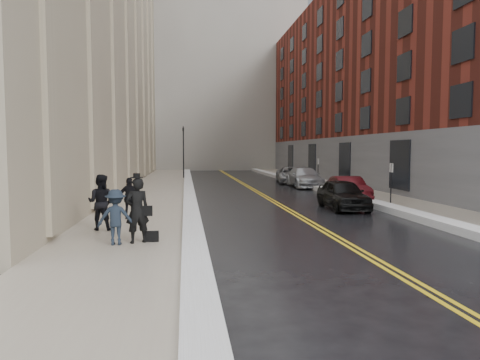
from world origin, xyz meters
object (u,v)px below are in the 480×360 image
object	(u,v)px
car_maroon	(348,189)
pedestrian_main	(137,210)
car_black	(343,194)
car_silver_near	(304,177)
pedestrian_b	(116,217)
car_silver_far	(291,175)
pedestrian_c	(130,198)
pedestrian_a	(101,202)

from	to	relation	value
car_maroon	pedestrian_main	size ratio (longest dim) A/B	2.18
car_black	car_silver_near	distance (m)	12.51
pedestrian_main	pedestrian_b	xyz separation A→B (m)	(-0.59, -0.16, -0.16)
car_silver_far	pedestrian_c	xyz separation A→B (m)	(-11.45, -19.30, 0.27)
car_silver_far	pedestrian_b	distance (m)	26.59
car_black	pedestrian_c	world-z (taller)	pedestrian_c
car_maroon	pedestrian_main	world-z (taller)	pedestrian_main
pedestrian_a	car_maroon	bearing A→B (deg)	-133.88
car_silver_far	car_black	bearing A→B (deg)	-87.64
pedestrian_b	car_maroon	bearing A→B (deg)	-138.20
car_maroon	car_silver_far	xyz separation A→B (m)	(0.00, 13.39, 0.01)
car_silver_near	pedestrian_main	bearing A→B (deg)	-117.03
car_black	pedestrian_b	world-z (taller)	pedestrian_b
pedestrian_main	pedestrian_b	distance (m)	0.63
car_silver_far	pedestrian_main	distance (m)	26.20
car_maroon	pedestrian_b	distance (m)	15.52
car_silver_near	pedestrian_a	size ratio (longest dim) A/B	2.77
car_maroon	car_silver_near	xyz separation A→B (m)	(0.00, 9.08, 0.07)
car_silver_far	pedestrian_c	bearing A→B (deg)	-112.85
car_black	pedestrian_a	distance (m)	11.62
car_maroon	pedestrian_main	bearing A→B (deg)	-131.97
pedestrian_b	car_silver_near	bearing A→B (deg)	-121.38
car_black	car_maroon	distance (m)	3.69
car_maroon	pedestrian_a	size ratio (longest dim) A/B	2.21
car_silver_far	pedestrian_a	size ratio (longest dim) A/B	2.66
car_silver_near	pedestrian_a	distance (m)	21.15
car_black	pedestrian_a	world-z (taller)	pedestrian_a
car_silver_near	pedestrian_main	xyz separation A→B (m)	(-10.66, -19.61, 0.35)
car_silver_near	pedestrian_c	size ratio (longest dim) A/B	3.20
car_maroon	pedestrian_c	distance (m)	12.89
car_silver_near	pedestrian_main	size ratio (longest dim) A/B	2.74
pedestrian_a	car_black	bearing A→B (deg)	-143.06
car_silver_near	car_silver_far	bearing A→B (deg)	91.49
car_black	car_maroon	bearing A→B (deg)	66.63
pedestrian_a	pedestrian_b	bearing A→B (deg)	121.62
pedestrian_b	pedestrian_c	distance (m)	4.79
car_maroon	pedestrian_b	size ratio (longest dim) A/B	2.62
car_silver_far	pedestrian_b	xyz separation A→B (m)	(-11.25, -24.09, 0.25)
pedestrian_a	pedestrian_c	xyz separation A→B (m)	(0.68, 2.34, -0.13)
car_black	car_maroon	world-z (taller)	car_black
pedestrian_main	car_maroon	bearing A→B (deg)	-156.13
car_silver_near	pedestrian_a	xyz separation A→B (m)	(-12.13, -17.33, 0.34)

